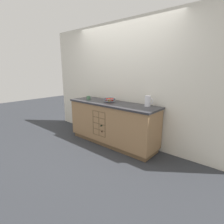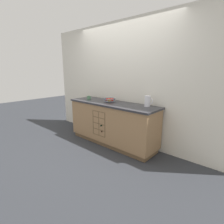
{
  "view_description": "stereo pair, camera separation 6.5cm",
  "coord_description": "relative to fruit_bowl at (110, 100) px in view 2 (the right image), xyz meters",
  "views": [
    {
      "loc": [
        2.32,
        -2.69,
        1.57
      ],
      "look_at": [
        0.0,
        0.0,
        0.7
      ],
      "focal_mm": 28.0,
      "sensor_mm": 36.0,
      "label": 1
    },
    {
      "loc": [
        2.37,
        -2.65,
        1.57
      ],
      "look_at": [
        0.0,
        0.0,
        0.7
      ],
      "focal_mm": 28.0,
      "sensor_mm": 36.0,
      "label": 2
    }
  ],
  "objects": [
    {
      "name": "kitchen_island",
      "position": [
        0.11,
        -0.06,
        -0.48
      ],
      "size": [
        2.05,
        0.62,
        0.9
      ],
      "color": "brown",
      "rests_on": "ground_plane"
    },
    {
      "name": "white_pitcher",
      "position": [
        0.85,
        0.11,
        0.06
      ],
      "size": [
        0.17,
        0.11,
        0.2
      ],
      "color": "white",
      "rests_on": "kitchen_island"
    },
    {
      "name": "ceramic_mug",
      "position": [
        -0.57,
        -0.09,
        -0.0
      ],
      "size": [
        0.11,
        0.08,
        0.08
      ],
      "color": "#4C7A56",
      "rests_on": "kitchen_island"
    },
    {
      "name": "fruit_bowl",
      "position": [
        0.0,
        0.0,
        0.0
      ],
      "size": [
        0.26,
        0.26,
        0.08
      ],
      "color": "#4C5666",
      "rests_on": "kitchen_island"
    },
    {
      "name": "back_wall",
      "position": [
        0.12,
        0.3,
        0.33
      ],
      "size": [
        4.41,
        0.06,
        2.55
      ],
      "primitive_type": "cube",
      "color": "silver",
      "rests_on": "ground_plane"
    },
    {
      "name": "ground_plane",
      "position": [
        0.12,
        -0.05,
        -0.94
      ],
      "size": [
        14.0,
        14.0,
        0.0
      ],
      "primitive_type": "plane",
      "color": "#2D3035"
    }
  ]
}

